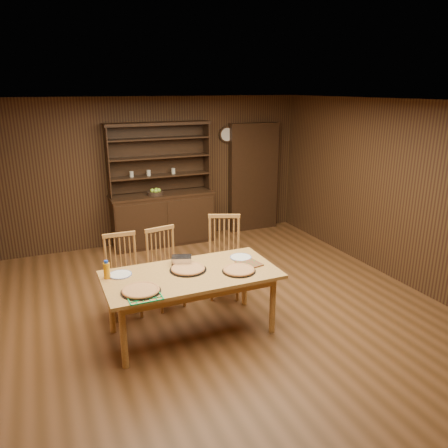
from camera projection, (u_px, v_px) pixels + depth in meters
name	position (u px, v px, depth m)	size (l,w,h in m)	color
floor	(222.00, 310.00, 5.63)	(6.00, 6.00, 0.00)	brown
room_shell	(222.00, 191.00, 5.16)	(6.00, 6.00, 6.00)	silver
china_hutch	(162.00, 212.00, 7.87)	(1.84, 0.52, 2.17)	black
doorway	(253.00, 177.00, 8.58)	(1.00, 0.18, 2.10)	black
wall_clock	(227.00, 134.00, 8.16)	(0.30, 0.05, 0.30)	black
dining_table	(191.00, 279.00, 4.93)	(1.94, 0.97, 0.75)	#C78C45
chair_left	(123.00, 272.00, 5.43)	(0.44, 0.42, 1.04)	#A97B3A
chair_center	(164.00, 265.00, 5.66)	(0.49, 0.47, 1.04)	#A97B3A
chair_right	(224.00, 253.00, 5.94)	(0.59, 0.58, 1.11)	#A97B3A
pizza_left	(141.00, 290.00, 4.45)	(0.41, 0.41, 0.04)	black
pizza_right	(239.00, 270.00, 4.94)	(0.38, 0.38, 0.04)	black
pizza_center	(188.00, 269.00, 4.98)	(0.42, 0.42, 0.04)	black
cooling_rack	(144.00, 295.00, 4.37)	(0.32, 0.32, 0.01)	#0B9B48
plate_left	(120.00, 275.00, 4.84)	(0.26, 0.26, 0.02)	silver
plate_right	(241.00, 257.00, 5.34)	(0.27, 0.27, 0.02)	silver
foil_dish	(182.00, 260.00, 5.15)	(0.23, 0.17, 0.09)	silver
juice_bottle	(107.00, 270.00, 4.75)	(0.07, 0.07, 0.21)	orange
pot_holder_a	(251.00, 264.00, 5.13)	(0.22, 0.22, 0.02)	#AA1321
pot_holder_b	(242.00, 261.00, 5.23)	(0.19, 0.19, 0.01)	#AA1321
fruit_bowl	(155.00, 192.00, 7.64)	(0.29, 0.29, 0.12)	black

